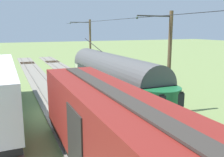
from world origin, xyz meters
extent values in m
plane|color=olive|center=(0.00, 0.00, 0.00)|extent=(220.00, 220.00, 0.00)
cube|color=slate|center=(-4.67, 0.00, 0.05)|extent=(2.80, 80.00, 0.10)
cube|color=#59544C|center=(-3.95, 0.00, 0.14)|extent=(0.07, 80.00, 0.08)
cube|color=#59544C|center=(-5.38, 0.00, 0.14)|extent=(0.07, 80.00, 0.08)
cube|color=#382819|center=(-4.67, -32.00, 0.11)|extent=(2.50, 0.24, 0.08)
cube|color=#382819|center=(-4.67, -31.35, 0.11)|extent=(2.50, 0.24, 0.08)
cube|color=#382819|center=(-4.67, -30.70, 0.11)|extent=(2.50, 0.24, 0.08)
cube|color=#382819|center=(-4.67, -30.05, 0.11)|extent=(2.50, 0.24, 0.08)
cube|color=#382819|center=(-4.67, -29.40, 0.11)|extent=(2.50, 0.24, 0.08)
cube|color=slate|center=(0.00, 0.00, 0.05)|extent=(2.80, 80.00, 0.10)
cube|color=#59544C|center=(0.72, 0.00, 0.14)|extent=(0.07, 80.00, 0.08)
cube|color=#59544C|center=(-0.72, 0.00, 0.14)|extent=(0.07, 80.00, 0.08)
cube|color=#382819|center=(0.00, -32.00, 0.11)|extent=(2.50, 0.24, 0.08)
cube|color=#382819|center=(0.00, -31.35, 0.11)|extent=(2.50, 0.24, 0.08)
cube|color=#382819|center=(0.00, -30.70, 0.11)|extent=(2.50, 0.24, 0.08)
cube|color=#382819|center=(0.00, -30.05, 0.11)|extent=(2.50, 0.24, 0.08)
cube|color=#382819|center=(0.00, -29.40, 0.11)|extent=(2.50, 0.24, 0.08)
cube|color=#59544C|center=(3.95, 0.00, 0.14)|extent=(0.07, 80.00, 0.08)
cube|color=#382819|center=(4.67, -32.00, 0.11)|extent=(2.50, 0.24, 0.08)
cube|color=#382819|center=(4.67, -31.35, 0.11)|extent=(2.50, 0.24, 0.08)
cube|color=#382819|center=(4.67, -30.70, 0.11)|extent=(2.50, 0.24, 0.08)
cube|color=#382819|center=(4.67, -30.05, 0.11)|extent=(2.50, 0.24, 0.08)
cube|color=#382819|center=(4.67, -29.40, 0.11)|extent=(2.50, 0.24, 0.08)
cube|color=#196033|center=(-4.67, -1.09, 0.71)|extent=(2.65, 14.98, 0.55)
cube|color=#196033|center=(-4.67, -1.09, 1.46)|extent=(2.55, 14.98, 0.95)
cube|color=#B7C699|center=(-4.67, -1.09, 2.46)|extent=(2.55, 14.98, 1.05)
cylinder|color=#4C4C4C|center=(-4.67, -1.09, 2.98)|extent=(2.65, 14.69, 2.65)
cylinder|color=#196033|center=(-4.67, 6.35, 1.70)|extent=(2.55, 2.55, 2.55)
cylinder|color=#196033|center=(-4.67, -8.54, 1.70)|extent=(2.55, 2.55, 2.55)
cube|color=black|center=(-4.67, 7.48, 2.72)|extent=(1.63, 0.08, 0.36)
cube|color=black|center=(-4.67, 7.52, 2.41)|extent=(1.73, 0.06, 0.80)
cube|color=black|center=(-3.37, -1.09, 2.46)|extent=(0.04, 12.59, 0.80)
cube|color=black|center=(-5.96, -1.09, 2.46)|extent=(0.04, 12.59, 0.80)
cylinder|color=silver|center=(-4.67, 7.61, 1.46)|extent=(0.24, 0.06, 0.24)
cube|color=gray|center=(-4.67, 7.55, 0.53)|extent=(1.94, 0.12, 0.20)
cylinder|color=black|center=(-4.67, -6.02, 4.85)|extent=(0.07, 5.37, 1.15)
cylinder|color=black|center=(-3.95, 3.70, 0.56)|extent=(0.10, 0.76, 0.76)
cylinder|color=black|center=(-5.38, 3.70, 0.56)|extent=(0.10, 0.76, 0.76)
cylinder|color=black|center=(-3.95, -5.89, 0.56)|extent=(0.10, 0.76, 0.76)
cylinder|color=black|center=(-5.38, -5.89, 0.56)|extent=(0.10, 0.76, 0.76)
cube|color=maroon|center=(0.00, 9.47, 2.33)|extent=(2.90, 13.39, 3.20)
cube|color=#332D28|center=(0.00, 9.47, 3.99)|extent=(0.70, 12.05, 0.08)
cube|color=black|center=(1.48, 9.47, 2.07)|extent=(0.06, 2.20, 2.56)
cylinder|color=black|center=(0.72, 4.78, 0.60)|extent=(0.10, 0.84, 0.84)
cylinder|color=black|center=(-0.72, 4.78, 0.60)|extent=(0.10, 0.84, 0.84)
cylinder|color=black|center=(3.95, 4.30, 0.60)|extent=(0.10, 0.84, 0.84)
cylinder|color=black|center=(3.95, -6.12, 0.60)|extent=(0.10, 0.84, 0.84)
cylinder|color=brown|center=(-7.48, -15.36, 3.86)|extent=(0.28, 0.28, 7.72)
cylinder|color=#2D2D2D|center=(-6.07, -15.36, 7.32)|extent=(2.81, 0.10, 0.10)
sphere|color=#334733|center=(-4.67, -15.36, 7.17)|extent=(0.16, 0.16, 0.16)
cylinder|color=brown|center=(-7.48, 3.31, 3.86)|extent=(0.28, 0.28, 7.72)
cylinder|color=#2D2D2D|center=(-6.07, 3.31, 7.32)|extent=(2.81, 0.10, 0.10)
sphere|color=#334733|center=(-4.67, 3.31, 7.17)|extent=(0.16, 0.16, 0.16)
cylinder|color=black|center=(-4.67, 3.31, 7.17)|extent=(0.03, 41.33, 0.03)
cylinder|color=black|center=(-6.07, -15.36, 7.32)|extent=(2.81, 0.02, 0.02)
cylinder|color=black|center=(-6.24, -9.49, 0.55)|extent=(0.08, 0.08, 1.10)
cylinder|color=red|center=(-6.24, -9.49, 1.22)|extent=(0.30, 0.30, 0.03)
cylinder|color=#262626|center=(-6.06, -9.49, 0.35)|extent=(0.33, 0.04, 0.54)
camera|label=1|loc=(3.78, 18.61, 6.44)|focal=39.98mm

